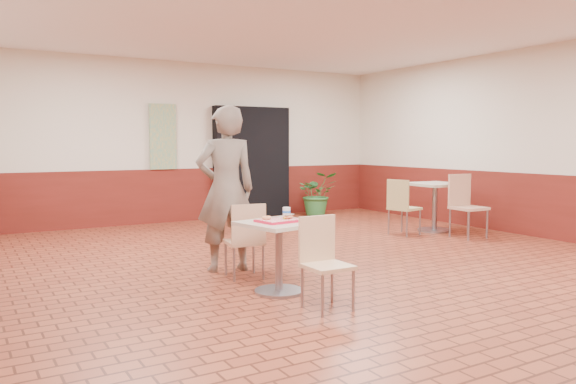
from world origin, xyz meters
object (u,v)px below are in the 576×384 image
chair_main_back (246,237)px  chair_second_left (402,204)px  second_table (435,199)px  serving_tray (279,221)px  ring_donut (267,218)px  paper_cup (287,212)px  main_table (279,245)px  chair_second_front (465,202)px  long_john_donut (288,217)px  chair_main_front (323,257)px  customer (226,189)px  potted_plant (317,194)px

chair_main_back → chair_second_left: size_ratio=0.92×
second_table → chair_second_left: 0.77m
serving_tray → ring_donut: 0.12m
chair_main_back → paper_cup: (0.17, -0.58, 0.32)m
main_table → chair_second_front: 4.40m
chair_second_left → long_john_donut: bearing=109.7°
chair_main_front → second_table: bearing=33.7°
chair_main_back → customer: size_ratio=0.44×
chair_second_left → potted_plant: 2.76m
long_john_donut → chair_main_back: bearing=100.3°
serving_tray → ring_donut: ring_donut is taller
ring_donut → potted_plant: bearing=51.7°
chair_main_back → ring_donut: (-0.08, -0.62, 0.29)m
ring_donut → customer: bearing=87.2°
long_john_donut → serving_tray: bearing=174.8°
customer → chair_main_back: bearing=102.3°
ring_donut → chair_main_front: bearing=-74.9°
customer → chair_second_left: (3.49, 0.89, -0.45)m
chair_second_left → ring_donut: bearing=107.3°
chair_main_front → customer: 1.87m
second_table → potted_plant: size_ratio=0.91×
chair_main_back → ring_donut: size_ratio=8.31×
customer → chair_second_left: customer is taller
serving_tray → ring_donut: size_ratio=3.98×
ring_donut → second_table: size_ratio=0.12×
main_table → second_table: 4.70m
chair_main_back → ring_donut: chair_main_back is taller
chair_main_front → potted_plant: 6.50m
chair_second_front → chair_main_front: bearing=-150.8°
paper_cup → chair_main_back: bearing=106.8°
paper_cup → chair_second_front: size_ratio=0.10×
potted_plant → paper_cup: bearing=-126.6°
customer → chair_main_front: bearing=103.7°
chair_second_front → second_table: bearing=89.5°
paper_cup → chair_main_front: bearing=-94.6°
chair_second_left → chair_second_front: (0.73, -0.65, 0.05)m
main_table → ring_donut: ring_donut is taller
chair_main_front → chair_second_front: size_ratio=0.83×
main_table → long_john_donut: 0.29m
main_table → long_john_donut: size_ratio=4.61×
paper_cup → potted_plant: 5.85m
chair_second_front → customer: bearing=-174.0°
main_table → potted_plant: potted_plant is taller
chair_main_back → potted_plant: 5.50m
customer → chair_second_left: bearing=-156.4°
chair_second_front → potted_plant: 3.44m
chair_second_left → customer: bearing=92.5°
customer → main_table: bearing=101.8°
main_table → chair_main_back: chair_main_back is taller
long_john_donut → customer: bearing=97.4°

